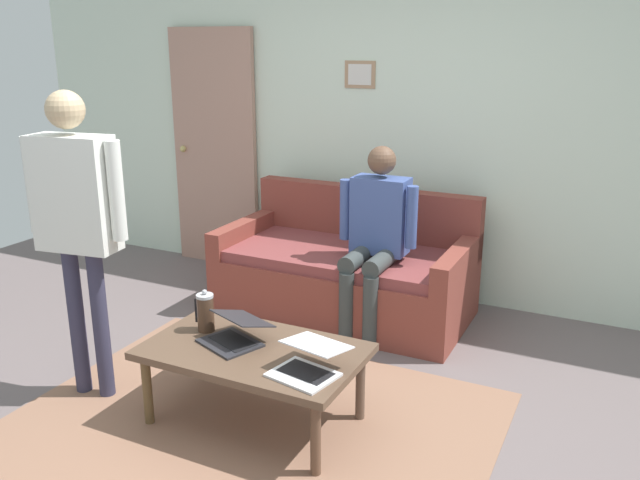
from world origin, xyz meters
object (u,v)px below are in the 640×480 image
object	(u,v)px
laptop_left	(234,334)
person_seated	(376,230)
couch	(347,273)
french_press	(205,312)
interior_door	(215,150)
coffee_table	(253,356)
laptop_center	(308,364)
person_standing	(76,208)

from	to	relation	value
laptop_left	person_seated	world-z (taller)	person_seated
couch	laptop_left	world-z (taller)	couch
french_press	person_seated	size ratio (longest dim) A/B	0.19
interior_door	coffee_table	world-z (taller)	interior_door
interior_door	laptop_center	distance (m)	3.08
laptop_center	person_standing	xyz separation A→B (m)	(1.35, 0.04, 0.62)
couch	coffee_table	bearing A→B (deg)	96.11
interior_door	couch	distance (m)	1.76
coffee_table	french_press	size ratio (longest dim) A/B	4.71
couch	person_seated	distance (m)	0.57
coffee_table	laptop_center	xyz separation A→B (m)	(-0.37, 0.11, 0.09)
laptop_left	person_standing	world-z (taller)	person_standing
coffee_table	laptop_left	distance (m)	0.15
couch	french_press	xyz separation A→B (m)	(0.18, 1.50, 0.23)
person_standing	person_seated	xyz separation A→B (m)	(-1.12, -1.50, -0.37)
laptop_center	person_seated	distance (m)	1.50
laptop_left	person_seated	xyz separation A→B (m)	(-0.26, -1.33, 0.26)
couch	laptop_left	size ratio (longest dim) A/B	4.43
couch	laptop_center	size ratio (longest dim) A/B	4.59
interior_door	laptop_center	world-z (taller)	interior_door
couch	laptop_left	distance (m)	1.56
coffee_table	person_standing	distance (m)	1.22
laptop_left	person_seated	distance (m)	1.38
laptop_center	person_seated	xyz separation A→B (m)	(0.24, -1.46, 0.26)
coffee_table	french_press	bearing A→B (deg)	-12.38
person_seated	french_press	bearing A→B (deg)	69.16
coffee_table	laptop_center	distance (m)	0.40
interior_door	laptop_left	xyz separation A→B (m)	(-1.55, 2.10, -0.55)
laptop_left	laptop_center	bearing A→B (deg)	165.67
coffee_table	laptop_center	bearing A→B (deg)	163.71
french_press	person_standing	xyz separation A→B (m)	(0.63, 0.23, 0.56)
french_press	person_seated	bearing A→B (deg)	-110.84
laptop_center	laptop_left	bearing A→B (deg)	-14.33
laptop_center	french_press	size ratio (longest dim) A/B	1.63
person_seated	interior_door	bearing A→B (deg)	-22.97
person_seated	laptop_center	bearing A→B (deg)	99.23
person_standing	couch	bearing A→B (deg)	-115.26
couch	coffee_table	size ratio (longest dim) A/B	1.59
couch	laptop_center	xyz separation A→B (m)	(-0.54, 1.68, 0.17)
person_standing	coffee_table	bearing A→B (deg)	-171.31
coffee_table	person_standing	bearing A→B (deg)	8.69
coffee_table	person_seated	xyz separation A→B (m)	(-0.14, -1.35, 0.35)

